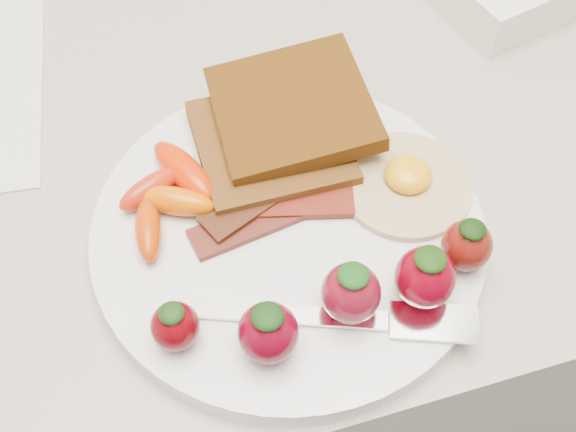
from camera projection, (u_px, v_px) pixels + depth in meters
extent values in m
cube|color=gray|center=(262.00, 324.00, 0.97)|extent=(2.00, 0.60, 0.90)
cylinder|color=white|center=(288.00, 232.00, 0.50)|extent=(0.27, 0.27, 0.02)
cube|color=#4D2211|center=(271.00, 144.00, 0.52)|extent=(0.11, 0.11, 0.01)
cube|color=#311D03|center=(292.00, 108.00, 0.53)|extent=(0.12, 0.12, 0.03)
cylinder|color=beige|center=(406.00, 185.00, 0.51)|extent=(0.11, 0.11, 0.01)
ellipsoid|color=#EAA00E|center=(408.00, 174.00, 0.50)|extent=(0.04, 0.04, 0.02)
cube|color=#4C120E|center=(262.00, 219.00, 0.49)|extent=(0.10, 0.04, 0.00)
cube|color=#41130F|center=(281.00, 203.00, 0.50)|extent=(0.10, 0.05, 0.00)
cube|color=black|center=(266.00, 192.00, 0.50)|extent=(0.10, 0.06, 0.00)
ellipsoid|color=red|center=(150.00, 189.00, 0.50)|extent=(0.05, 0.04, 0.02)
ellipsoid|color=#D85A00|center=(175.00, 201.00, 0.49)|extent=(0.06, 0.04, 0.02)
ellipsoid|color=#BC3602|center=(148.00, 230.00, 0.48)|extent=(0.02, 0.05, 0.02)
ellipsoid|color=red|center=(184.00, 171.00, 0.51)|extent=(0.05, 0.07, 0.02)
ellipsoid|color=#560108|center=(175.00, 326.00, 0.43)|extent=(0.03, 0.03, 0.03)
ellipsoid|color=black|center=(171.00, 313.00, 0.42)|extent=(0.02, 0.02, 0.01)
ellipsoid|color=#5C0212|center=(268.00, 333.00, 0.42)|extent=(0.04, 0.04, 0.04)
ellipsoid|color=black|center=(267.00, 316.00, 0.41)|extent=(0.02, 0.02, 0.01)
ellipsoid|color=maroon|center=(351.00, 293.00, 0.44)|extent=(0.04, 0.04, 0.04)
ellipsoid|color=#113D0F|center=(354.00, 275.00, 0.42)|extent=(0.02, 0.02, 0.01)
ellipsoid|color=#6B0010|center=(425.00, 278.00, 0.44)|extent=(0.04, 0.04, 0.04)
ellipsoid|color=black|center=(431.00, 259.00, 0.43)|extent=(0.02, 0.02, 0.01)
ellipsoid|color=#5D100A|center=(467.00, 246.00, 0.46)|extent=(0.03, 0.03, 0.04)
ellipsoid|color=black|center=(473.00, 229.00, 0.45)|extent=(0.02, 0.02, 0.01)
cube|color=white|center=(282.00, 314.00, 0.45)|extent=(0.13, 0.06, 0.00)
cube|color=white|center=(434.00, 322.00, 0.45)|extent=(0.06, 0.04, 0.00)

